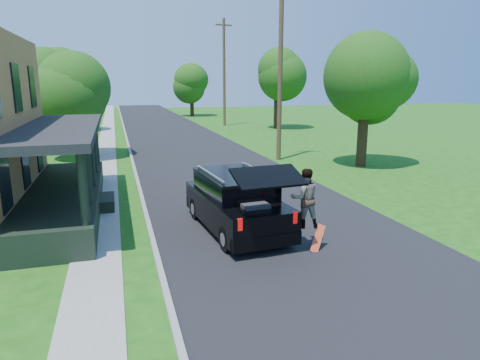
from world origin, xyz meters
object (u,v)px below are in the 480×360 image
object	(u,v)px
black_suv	(236,202)
tree_right_near	(365,82)
utility_pole_near	(280,66)
skateboarder	(305,198)

from	to	relation	value
black_suv	tree_right_near	world-z (taller)	tree_right_near
tree_right_near	utility_pole_near	distance (m)	4.90
skateboarder	tree_right_near	world-z (taller)	tree_right_near
black_suv	tree_right_near	xyz separation A→B (m)	(9.56, 8.32, 3.68)
utility_pole_near	skateboarder	bearing A→B (deg)	-98.36
skateboarder	tree_right_near	size ratio (longest dim) A/B	0.24
tree_right_near	utility_pole_near	xyz separation A→B (m)	(-3.66, 3.13, 0.92)
tree_right_near	utility_pole_near	bearing A→B (deg)	139.46
black_suv	utility_pole_near	size ratio (longest dim) A/B	0.50
black_suv	tree_right_near	bearing A→B (deg)	35.89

